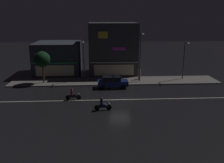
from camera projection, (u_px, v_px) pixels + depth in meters
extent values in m
plane|color=black|center=(120.00, 100.00, 30.13)|extent=(140.00, 140.00, 0.00)
cube|color=beige|center=(120.00, 100.00, 30.13)|extent=(30.78, 0.16, 0.01)
cube|color=#5B5954|center=(115.00, 81.00, 38.59)|extent=(32.40, 4.82, 0.14)
cube|color=#383A3F|center=(113.00, 49.00, 42.96)|extent=(8.27, 6.52, 8.89)
cube|color=white|center=(114.00, 62.00, 40.18)|extent=(7.86, 0.24, 0.12)
cube|color=yellow|center=(103.00, 35.00, 38.98)|extent=(1.54, 0.08, 1.05)
cube|color=#D83FD8|center=(119.00, 49.00, 39.70)|extent=(2.12, 0.08, 0.52)
cube|color=beige|center=(114.00, 70.00, 40.58)|extent=(6.62, 0.06, 1.80)
cube|color=#2D333D|center=(58.00, 58.00, 43.60)|extent=(7.76, 8.06, 5.54)
cube|color=#33E572|center=(54.00, 63.00, 39.64)|extent=(7.37, 0.24, 0.12)
cube|color=#D83FD8|center=(41.00, 56.00, 39.29)|extent=(2.11, 0.08, 0.96)
cube|color=beige|center=(55.00, 71.00, 40.03)|extent=(6.21, 0.06, 1.80)
cylinder|color=#47494C|center=(84.00, 60.00, 38.14)|extent=(0.16, 0.16, 6.26)
cube|color=#47494C|center=(83.00, 41.00, 36.68)|extent=(0.10, 1.40, 0.10)
ellipsoid|color=#F9E099|center=(83.00, 42.00, 36.03)|extent=(0.44, 0.32, 0.20)
cylinder|color=#47494C|center=(140.00, 57.00, 37.32)|extent=(0.16, 0.16, 7.51)
cube|color=#47494C|center=(142.00, 33.00, 35.70)|extent=(0.10, 1.40, 0.10)
ellipsoid|color=#F9E099|center=(143.00, 34.00, 35.04)|extent=(0.44, 0.32, 0.20)
cylinder|color=#47494C|center=(184.00, 60.00, 38.96)|extent=(0.16, 0.16, 6.06)
cube|color=#47494C|center=(187.00, 42.00, 37.53)|extent=(0.10, 1.40, 0.10)
ellipsoid|color=#F9E099|center=(188.00, 43.00, 36.87)|extent=(0.44, 0.32, 0.20)
cylinder|color=gray|center=(139.00, 74.00, 39.10)|extent=(0.38, 0.38, 1.61)
sphere|color=tan|center=(140.00, 69.00, 38.87)|extent=(0.22, 0.22, 0.22)
cylinder|color=#473323|center=(43.00, 74.00, 37.07)|extent=(0.24, 0.24, 2.66)
sphere|color=black|center=(42.00, 59.00, 36.48)|extent=(2.37, 2.37, 2.37)
cube|color=navy|center=(113.00, 83.00, 34.98)|extent=(4.30, 1.78, 0.76)
cube|color=black|center=(111.00, 79.00, 34.80)|extent=(2.58, 1.57, 0.60)
cube|color=#F9F2CC|center=(127.00, 81.00, 35.66)|extent=(0.08, 0.20, 0.12)
cube|color=#F9F2CC|center=(128.00, 83.00, 34.49)|extent=(0.08, 0.20, 0.12)
cylinder|color=black|center=(122.00, 84.00, 36.02)|extent=(0.62, 0.20, 0.62)
cylinder|color=black|center=(123.00, 87.00, 34.30)|extent=(0.62, 0.20, 0.62)
cylinder|color=black|center=(103.00, 84.00, 35.86)|extent=(0.62, 0.20, 0.62)
cylinder|color=black|center=(103.00, 88.00, 34.15)|extent=(0.62, 0.20, 0.62)
cylinder|color=black|center=(79.00, 97.00, 30.08)|extent=(0.60, 0.08, 0.60)
cylinder|color=black|center=(68.00, 98.00, 30.00)|extent=(0.60, 0.10, 0.60)
cube|color=black|center=(73.00, 97.00, 30.01)|extent=(1.30, 0.14, 0.20)
ellipsoid|color=black|center=(75.00, 95.00, 29.97)|extent=(0.44, 0.26, 0.24)
cube|color=black|center=(72.00, 96.00, 29.96)|extent=(0.56, 0.22, 0.10)
cylinder|color=slate|center=(78.00, 93.00, 29.93)|extent=(0.03, 0.60, 0.03)
sphere|color=white|center=(79.00, 94.00, 29.96)|extent=(0.14, 0.14, 0.14)
cylinder|color=brown|center=(72.00, 92.00, 29.86)|extent=(0.32, 0.32, 0.70)
sphere|color=#333338|center=(72.00, 89.00, 29.74)|extent=(0.22, 0.22, 0.22)
cylinder|color=black|center=(109.00, 107.00, 26.78)|extent=(0.60, 0.08, 0.60)
cylinder|color=black|center=(97.00, 108.00, 26.71)|extent=(0.60, 0.10, 0.60)
cube|color=black|center=(103.00, 107.00, 26.72)|extent=(1.30, 0.14, 0.20)
ellipsoid|color=#1E4CB2|center=(105.00, 105.00, 26.67)|extent=(0.44, 0.26, 0.24)
cube|color=black|center=(101.00, 105.00, 26.67)|extent=(0.56, 0.22, 0.10)
cylinder|color=slate|center=(108.00, 103.00, 26.64)|extent=(0.03, 0.60, 0.03)
sphere|color=white|center=(109.00, 103.00, 26.67)|extent=(0.14, 0.14, 0.14)
cylinder|color=#232328|center=(102.00, 102.00, 26.57)|extent=(0.32, 0.32, 0.70)
sphere|color=#333338|center=(101.00, 98.00, 26.45)|extent=(0.22, 0.22, 0.22)
cone|color=orange|center=(99.00, 85.00, 35.39)|extent=(0.36, 0.36, 0.55)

